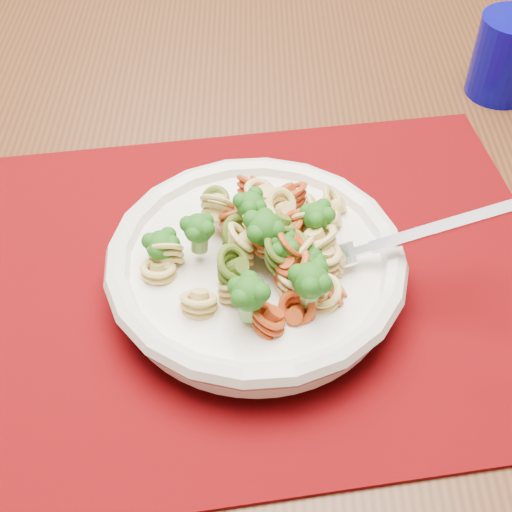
% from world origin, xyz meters
% --- Properties ---
extents(dining_table, '(1.73, 1.45, 0.69)m').
position_xyz_m(dining_table, '(0.31, -0.33, 0.61)').
color(dining_table, '#522E17').
rests_on(dining_table, ground).
extents(placemat, '(0.62, 0.58, 0.00)m').
position_xyz_m(placemat, '(0.26, -0.41, 0.70)').
color(placemat, '#640408').
rests_on(placemat, dining_table).
extents(pasta_bowl, '(0.24, 0.24, 0.05)m').
position_xyz_m(pasta_bowl, '(0.26, -0.42, 0.73)').
color(pasta_bowl, white).
rests_on(pasta_bowl, placemat).
extents(pasta_broccoli_heap, '(0.20, 0.20, 0.06)m').
position_xyz_m(pasta_broccoli_heap, '(0.26, -0.42, 0.74)').
color(pasta_broccoli_heap, '#D1BD67').
rests_on(pasta_broccoli_heap, pasta_bowl).
extents(fork, '(0.17, 0.10, 0.08)m').
position_xyz_m(fork, '(0.32, -0.40, 0.74)').
color(fork, silver).
rests_on(fork, pasta_bowl).
extents(tumbler, '(0.07, 0.07, 0.09)m').
position_xyz_m(tumbler, '(0.40, -0.06, 0.74)').
color(tumbler, '#05056E').
rests_on(tumbler, dining_table).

